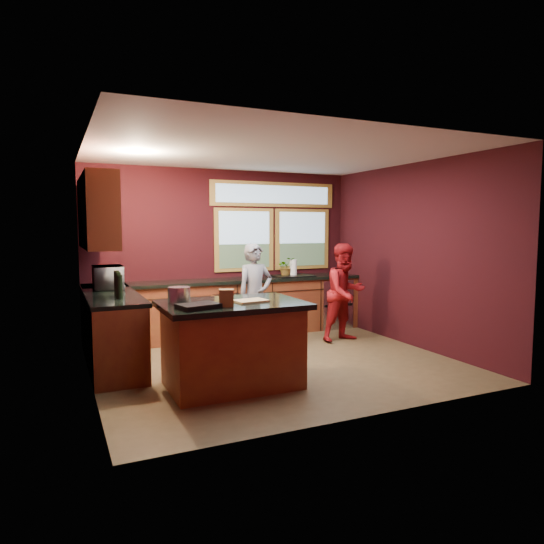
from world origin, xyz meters
TOP-DOWN VIEW (x-y plane):
  - floor at (0.00, 0.00)m, footprint 4.50×4.50m
  - room_shell at (-0.60, 0.32)m, footprint 4.52×4.02m
  - back_counter at (0.20, 1.70)m, footprint 4.50×0.64m
  - left_counter at (-1.95, 0.85)m, footprint 0.64×2.30m
  - island at (-0.82, -0.66)m, footprint 1.55×1.05m
  - person_grey at (0.10, 0.92)m, footprint 0.59×0.42m
  - person_red at (1.50, 0.66)m, footprint 0.81×0.67m
  - microwave at (-1.92, 1.24)m, footprint 0.38×0.56m
  - potted_plant at (1.01, 1.75)m, footprint 0.29×0.25m
  - paper_towel at (1.13, 1.70)m, footprint 0.12×0.12m
  - cutting_board at (-0.62, -0.71)m, footprint 0.38×0.30m
  - stock_pot at (-1.37, -0.51)m, footprint 0.24×0.24m
  - paper_bag at (-0.97, -0.91)m, footprint 0.18×0.16m
  - black_tray at (-1.27, -0.91)m, footprint 0.45×0.37m

SIDE VIEW (x-z plane):
  - floor at x=0.00m, z-range 0.00..0.00m
  - back_counter at x=0.20m, z-range 0.00..0.93m
  - left_counter at x=-1.95m, z-range 0.00..0.93m
  - island at x=-0.82m, z-range 0.01..0.95m
  - person_red at x=1.50m, z-range 0.00..1.51m
  - person_grey at x=0.10m, z-range 0.00..1.53m
  - cutting_board at x=-0.62m, z-range 0.94..0.96m
  - black_tray at x=-1.27m, z-range 0.94..0.99m
  - stock_pot at x=-1.37m, z-range 0.94..1.12m
  - paper_bag at x=-0.97m, z-range 0.94..1.12m
  - paper_towel at x=1.13m, z-range 0.93..1.21m
  - microwave at x=-1.92m, z-range 0.93..1.24m
  - potted_plant at x=1.01m, z-range 0.93..1.25m
  - room_shell at x=-0.60m, z-range 0.44..3.15m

